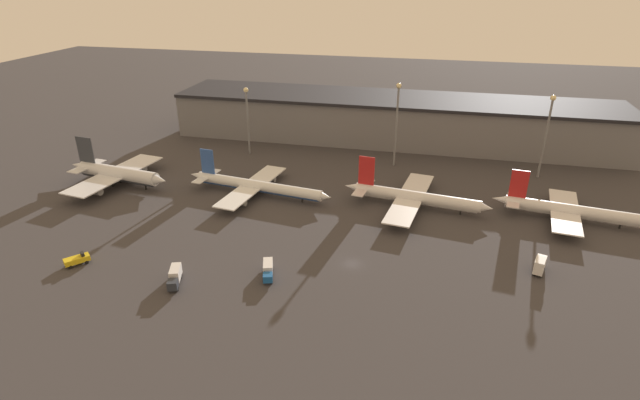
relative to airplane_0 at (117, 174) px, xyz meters
The scene contains 13 objects.
ground 86.82m from the airplane_0, 19.97° to the right, with size 600.00×600.00×0.00m, color #383538.
terminal_building 105.32m from the airplane_0, 39.21° to the left, with size 173.88×31.23×17.56m.
airplane_0 is the anchor object (origin of this frame).
airplane_1 46.05m from the airplane_0, ahead, with size 48.31×35.25×12.61m.
airplane_2 93.96m from the airplane_0, ahead, with size 43.41×38.14×13.69m.
airplane_3 136.30m from the airplane_0, ahead, with size 41.69×30.01×12.98m.
service_vehicle_0 64.52m from the airplane_0, 46.22° to the right, with size 4.48×7.87×3.35m.
service_vehicle_1 48.35m from the airplane_0, 67.73° to the right, with size 5.39×5.75×2.80m.
service_vehicle_2 74.76m from the airplane_0, 31.43° to the right, with size 4.34×7.86×2.90m.
service_vehicle_3 126.32m from the airplane_0, 10.68° to the right, with size 3.77×6.35×3.89m.
lamp_post_0 50.32m from the airplane_0, 51.33° to the left, with size 1.80×1.80×24.94m.
lamp_post_1 94.12m from the airplane_0, 24.22° to the left, with size 1.80×1.80×29.15m.
lamp_post_2 139.10m from the airplane_0, 16.00° to the left, with size 1.80×1.80×27.66m.
Camera 1 is at (15.61, -99.95, 63.98)m, focal length 28.00 mm.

